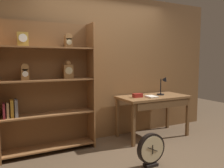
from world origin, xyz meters
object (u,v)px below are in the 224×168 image
at_px(workbench, 154,101).
at_px(round_clock_large, 151,150).
at_px(open_repair_manual, 151,97).
at_px(desk_lamp, 163,85).
at_px(toolbox_small, 138,95).
at_px(bookshelf, 46,89).

distance_m(workbench, round_clock_large, 1.31).
distance_m(open_repair_manual, round_clock_large, 1.22).
xyz_separation_m(open_repair_manual, round_clock_large, (-0.65, -0.87, -0.55)).
xyz_separation_m(desk_lamp, toolbox_small, (-0.59, -0.02, -0.15)).
bearing_deg(open_repair_manual, workbench, 40.63).
xyz_separation_m(workbench, open_repair_manual, (-0.13, -0.09, 0.10)).
bearing_deg(desk_lamp, bookshelf, 175.69).
height_order(desk_lamp, open_repair_manual, desk_lamp).
distance_m(toolbox_small, open_repair_manual, 0.25).
height_order(workbench, open_repair_manual, open_repair_manual).
bearing_deg(desk_lamp, round_clock_large, -135.51).
distance_m(workbench, desk_lamp, 0.37).
distance_m(desk_lamp, round_clock_large, 1.59).
bearing_deg(workbench, open_repair_manual, -143.91).
bearing_deg(toolbox_small, workbench, -2.52).
distance_m(bookshelf, desk_lamp, 2.15).
relative_size(desk_lamp, round_clock_large, 0.80).
relative_size(desk_lamp, toolbox_small, 2.13).
bearing_deg(workbench, toolbox_small, 177.48).
relative_size(toolbox_small, open_repair_manual, 0.78).
distance_m(bookshelf, workbench, 1.94).
height_order(workbench, toolbox_small, toolbox_small).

